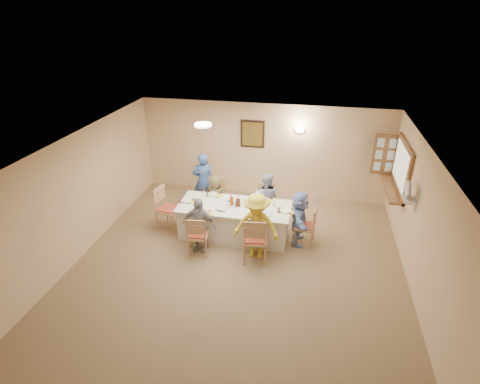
% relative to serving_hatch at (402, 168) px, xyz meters
% --- Properties ---
extents(ground, '(7.00, 7.00, 0.00)m').
position_rel_serving_hatch_xyz_m(ground, '(-3.21, -2.40, -1.50)').
color(ground, '#7E6247').
extents(room_walls, '(7.00, 7.00, 7.00)m').
position_rel_serving_hatch_xyz_m(room_walls, '(-3.21, -2.40, 0.01)').
color(room_walls, '#E6C089').
rests_on(room_walls, ground).
extents(wall_picture, '(0.62, 0.05, 0.72)m').
position_rel_serving_hatch_xyz_m(wall_picture, '(-3.51, 1.06, 0.20)').
color(wall_picture, black).
rests_on(wall_picture, room_walls).
extents(wall_sconce, '(0.26, 0.09, 0.18)m').
position_rel_serving_hatch_xyz_m(wall_sconce, '(-2.31, 1.04, 0.40)').
color(wall_sconce, white).
rests_on(wall_sconce, room_walls).
extents(ceiling_light, '(0.36, 0.36, 0.05)m').
position_rel_serving_hatch_xyz_m(ceiling_light, '(-4.21, -0.90, 0.97)').
color(ceiling_light, white).
rests_on(ceiling_light, room_walls).
extents(serving_hatch, '(0.06, 1.50, 1.15)m').
position_rel_serving_hatch_xyz_m(serving_hatch, '(0.00, 0.00, 0.00)').
color(serving_hatch, brown).
rests_on(serving_hatch, room_walls).
extents(hatch_sill, '(0.30, 1.50, 0.05)m').
position_rel_serving_hatch_xyz_m(hatch_sill, '(-0.12, 0.00, -0.53)').
color(hatch_sill, brown).
rests_on(hatch_sill, room_walls).
extents(shutter_door, '(0.55, 0.04, 1.00)m').
position_rel_serving_hatch_xyz_m(shutter_door, '(-0.26, 0.76, 0.00)').
color(shutter_door, brown).
rests_on(shutter_door, room_walls).
extents(fan_shelf, '(0.22, 0.36, 0.03)m').
position_rel_serving_hatch_xyz_m(fan_shelf, '(-0.08, -1.35, -0.10)').
color(fan_shelf, white).
rests_on(fan_shelf, room_walls).
extents(desk_fan, '(0.30, 0.30, 0.28)m').
position_rel_serving_hatch_xyz_m(desk_fan, '(-0.11, -1.35, 0.05)').
color(desk_fan, '#A5A5A8').
rests_on(desk_fan, fan_shelf).
extents(dining_table, '(2.46, 1.04, 0.76)m').
position_rel_serving_hatch_xyz_m(dining_table, '(-3.51, -1.11, -1.12)').
color(dining_table, silver).
rests_on(dining_table, ground).
extents(chair_back_left, '(0.55, 0.55, 0.97)m').
position_rel_serving_hatch_xyz_m(chair_back_left, '(-4.11, -0.31, -1.02)').
color(chair_back_left, tan).
rests_on(chair_back_left, ground).
extents(chair_back_right, '(0.49, 0.49, 0.91)m').
position_rel_serving_hatch_xyz_m(chair_back_right, '(-2.91, -0.31, -1.04)').
color(chair_back_right, tan).
rests_on(chair_back_right, ground).
extents(chair_front_left, '(0.50, 0.50, 0.91)m').
position_rel_serving_hatch_xyz_m(chair_front_left, '(-4.11, -1.91, -1.04)').
color(chair_front_left, tan).
rests_on(chair_front_left, ground).
extents(chair_front_right, '(0.56, 0.56, 1.03)m').
position_rel_serving_hatch_xyz_m(chair_front_right, '(-2.91, -1.91, -0.98)').
color(chair_front_right, tan).
rests_on(chair_front_right, ground).
extents(chair_left_end, '(0.58, 0.58, 1.03)m').
position_rel_serving_hatch_xyz_m(chair_left_end, '(-5.06, -1.11, -0.99)').
color(chair_left_end, tan).
rests_on(chair_left_end, ground).
extents(chair_right_end, '(0.48, 0.48, 0.90)m').
position_rel_serving_hatch_xyz_m(chair_right_end, '(-1.96, -1.11, -1.05)').
color(chair_right_end, tan).
rests_on(chair_right_end, ground).
extents(diner_back_left, '(0.59, 0.43, 1.12)m').
position_rel_serving_hatch_xyz_m(diner_back_left, '(-4.11, -0.43, -0.94)').
color(diner_back_left, brown).
rests_on(diner_back_left, ground).
extents(diner_back_right, '(0.69, 0.56, 1.29)m').
position_rel_serving_hatch_xyz_m(diner_back_right, '(-2.91, -0.43, -0.85)').
color(diner_back_right, '#A1A5C2').
rests_on(diner_back_right, ground).
extents(diner_front_left, '(0.76, 0.40, 1.23)m').
position_rel_serving_hatch_xyz_m(diner_front_left, '(-4.11, -1.79, -0.89)').
color(diner_front_left, '#9C99A2').
rests_on(diner_front_left, ground).
extents(diner_front_right, '(0.97, 0.60, 1.44)m').
position_rel_serving_hatch_xyz_m(diner_front_right, '(-2.91, -1.79, -0.78)').
color(diner_front_right, gold).
rests_on(diner_front_right, ground).
extents(diner_right_end, '(1.16, 0.42, 1.23)m').
position_rel_serving_hatch_xyz_m(diner_right_end, '(-2.09, -1.11, -0.88)').
color(diner_right_end, '#89A6E5').
rests_on(diner_right_end, ground).
extents(caregiver, '(0.73, 0.65, 1.47)m').
position_rel_serving_hatch_xyz_m(caregiver, '(-4.56, 0.04, -0.77)').
color(caregiver, '#375A9F').
rests_on(caregiver, ground).
extents(placemat_fl, '(0.34, 0.25, 0.01)m').
position_rel_serving_hatch_xyz_m(placemat_fl, '(-4.11, -1.53, -0.74)').
color(placemat_fl, '#472B19').
rests_on(placemat_fl, dining_table).
extents(plate_fl, '(0.26, 0.26, 0.02)m').
position_rel_serving_hatch_xyz_m(plate_fl, '(-4.11, -1.53, -0.73)').
color(plate_fl, white).
rests_on(plate_fl, dining_table).
extents(napkin_fl, '(0.13, 0.13, 0.01)m').
position_rel_serving_hatch_xyz_m(napkin_fl, '(-3.93, -1.58, -0.73)').
color(napkin_fl, yellow).
rests_on(napkin_fl, dining_table).
extents(placemat_fr, '(0.33, 0.24, 0.01)m').
position_rel_serving_hatch_xyz_m(placemat_fr, '(-2.91, -1.53, -0.74)').
color(placemat_fr, '#472B19').
rests_on(placemat_fr, dining_table).
extents(plate_fr, '(0.24, 0.24, 0.02)m').
position_rel_serving_hatch_xyz_m(plate_fr, '(-2.91, -1.53, -0.73)').
color(plate_fr, white).
rests_on(plate_fr, dining_table).
extents(napkin_fr, '(0.14, 0.14, 0.01)m').
position_rel_serving_hatch_xyz_m(napkin_fr, '(-2.73, -1.58, -0.73)').
color(napkin_fr, yellow).
rests_on(napkin_fr, dining_table).
extents(placemat_bl, '(0.34, 0.25, 0.01)m').
position_rel_serving_hatch_xyz_m(placemat_bl, '(-4.11, -0.69, -0.74)').
color(placemat_bl, '#472B19').
rests_on(placemat_bl, dining_table).
extents(plate_bl, '(0.24, 0.24, 0.02)m').
position_rel_serving_hatch_xyz_m(plate_bl, '(-4.11, -0.69, -0.73)').
color(plate_bl, white).
rests_on(plate_bl, dining_table).
extents(napkin_bl, '(0.14, 0.14, 0.01)m').
position_rel_serving_hatch_xyz_m(napkin_bl, '(-3.93, -0.74, -0.73)').
color(napkin_bl, yellow).
rests_on(napkin_bl, dining_table).
extents(placemat_br, '(0.36, 0.26, 0.01)m').
position_rel_serving_hatch_xyz_m(placemat_br, '(-2.91, -0.69, -0.74)').
color(placemat_br, '#472B19').
rests_on(placemat_br, dining_table).
extents(plate_br, '(0.24, 0.24, 0.01)m').
position_rel_serving_hatch_xyz_m(plate_br, '(-2.91, -0.69, -0.73)').
color(plate_br, white).
rests_on(plate_br, dining_table).
extents(napkin_br, '(0.14, 0.14, 0.01)m').
position_rel_serving_hatch_xyz_m(napkin_br, '(-2.73, -0.74, -0.73)').
color(napkin_br, yellow).
rests_on(napkin_br, dining_table).
extents(placemat_le, '(0.34, 0.25, 0.01)m').
position_rel_serving_hatch_xyz_m(placemat_le, '(-4.61, -1.11, -0.74)').
color(placemat_le, '#472B19').
rests_on(placemat_le, dining_table).
extents(plate_le, '(0.24, 0.24, 0.01)m').
position_rel_serving_hatch_xyz_m(plate_le, '(-4.61, -1.11, -0.73)').
color(plate_le, white).
rests_on(plate_le, dining_table).
extents(napkin_le, '(0.13, 0.13, 0.01)m').
position_rel_serving_hatch_xyz_m(napkin_le, '(-4.43, -1.16, -0.73)').
color(napkin_le, yellow).
rests_on(napkin_le, dining_table).
extents(placemat_re, '(0.34, 0.25, 0.01)m').
position_rel_serving_hatch_xyz_m(placemat_re, '(-2.39, -1.11, -0.74)').
color(placemat_re, '#472B19').
rests_on(placemat_re, dining_table).
extents(plate_re, '(0.25, 0.25, 0.02)m').
position_rel_serving_hatch_xyz_m(plate_re, '(-2.39, -1.11, -0.73)').
color(plate_re, white).
rests_on(plate_re, dining_table).
extents(napkin_re, '(0.13, 0.13, 0.01)m').
position_rel_serving_hatch_xyz_m(napkin_re, '(-2.21, -1.16, -0.73)').
color(napkin_re, yellow).
rests_on(napkin_re, dining_table).
extents(teacup_a, '(0.20, 0.20, 0.09)m').
position_rel_serving_hatch_xyz_m(teacup_a, '(-4.29, -1.41, -0.69)').
color(teacup_a, white).
rests_on(teacup_a, dining_table).
extents(teacup_b, '(0.13, 0.13, 0.08)m').
position_rel_serving_hatch_xyz_m(teacup_b, '(-3.10, -0.60, -0.70)').
color(teacup_b, white).
rests_on(teacup_b, dining_table).
extents(bowl_a, '(0.27, 0.27, 0.06)m').
position_rel_serving_hatch_xyz_m(bowl_a, '(-3.74, -1.33, -0.71)').
color(bowl_a, white).
rests_on(bowl_a, dining_table).
extents(bowl_b, '(0.31, 0.31, 0.06)m').
position_rel_serving_hatch_xyz_m(bowl_b, '(-3.19, -0.87, -0.71)').
color(bowl_b, white).
rests_on(bowl_b, dining_table).
extents(condiment_ketchup, '(0.11, 0.11, 0.25)m').
position_rel_serving_hatch_xyz_m(condiment_ketchup, '(-3.58, -1.08, -0.62)').
color(condiment_ketchup, '#AB390E').
rests_on(condiment_ketchup, dining_table).
extents(condiment_brown, '(0.14, 0.14, 0.22)m').
position_rel_serving_hatch_xyz_m(condiment_brown, '(-3.44, -1.09, -0.63)').
color(condiment_brown, '#532016').
rests_on(condiment_brown, dining_table).
extents(condiment_malt, '(0.16, 0.16, 0.14)m').
position_rel_serving_hatch_xyz_m(condiment_malt, '(-3.43, -1.12, -0.67)').
color(condiment_malt, '#532016').
rests_on(condiment_malt, dining_table).
extents(drinking_glass, '(0.07, 0.07, 0.11)m').
position_rel_serving_hatch_xyz_m(drinking_glass, '(-3.66, -1.06, -0.68)').
color(drinking_glass, silver).
rests_on(drinking_glass, dining_table).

